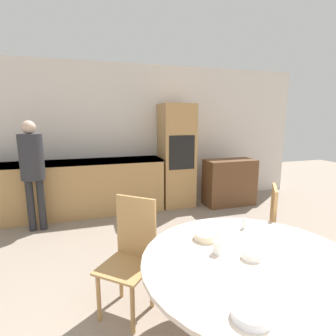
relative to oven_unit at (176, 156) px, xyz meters
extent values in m
cube|color=silver|center=(-0.78, 0.34, 0.35)|extent=(6.92, 0.05, 2.60)
cube|color=tan|center=(-1.86, -0.01, -0.48)|extent=(3.05, 0.60, 0.93)
cube|color=black|center=(-1.86, -0.01, -0.03)|extent=(3.05, 0.60, 0.03)
cube|color=tan|center=(0.00, 0.00, 0.00)|extent=(0.59, 0.58, 1.89)
cube|color=black|center=(0.00, -0.29, 0.09)|extent=(0.47, 0.01, 0.60)
cube|color=brown|center=(0.96, -0.31, -0.51)|extent=(0.95, 0.45, 0.87)
cylinder|color=brown|center=(-0.59, -3.25, -0.59)|extent=(0.15, 0.15, 0.70)
cylinder|color=beige|center=(-0.59, -3.25, -0.23)|extent=(1.47, 1.47, 0.03)
cylinder|color=tan|center=(-1.57, -2.61, -0.73)|extent=(0.04, 0.04, 0.42)
cylinder|color=tan|center=(-1.33, -2.82, -0.73)|extent=(0.04, 0.04, 0.42)
cylinder|color=tan|center=(-1.36, -2.37, -0.73)|extent=(0.04, 0.04, 0.42)
cylinder|color=tan|center=(-1.12, -2.58, -0.73)|extent=(0.04, 0.04, 0.42)
cube|color=tan|center=(-1.34, -2.59, -0.51)|extent=(0.56, 0.56, 0.02)
cube|color=tan|center=(-1.22, -2.45, -0.23)|extent=(0.31, 0.27, 0.54)
cylinder|color=tan|center=(-0.06, -2.21, -0.73)|extent=(0.04, 0.04, 0.42)
cylinder|color=tan|center=(-0.24, -2.47, -0.73)|extent=(0.04, 0.04, 0.42)
cylinder|color=tan|center=(0.20, -2.40, -0.73)|extent=(0.04, 0.04, 0.42)
cylinder|color=tan|center=(0.02, -2.66, -0.73)|extent=(0.04, 0.04, 0.42)
cube|color=tan|center=(-0.02, -2.44, -0.51)|extent=(0.56, 0.56, 0.02)
cube|color=tan|center=(0.13, -2.54, -0.23)|extent=(0.24, 0.33, 0.54)
cylinder|color=#262628|center=(-2.42, -0.51, -0.56)|extent=(0.10, 0.10, 0.78)
cylinder|color=#262628|center=(-2.28, -0.51, -0.56)|extent=(0.10, 0.10, 0.78)
cylinder|color=#2D2D33|center=(-2.35, -0.51, 0.15)|extent=(0.32, 0.32, 0.65)
sphere|color=beige|center=(-2.35, -0.51, 0.57)|extent=(0.19, 0.19, 0.19)
cylinder|color=white|center=(-0.78, -3.10, -0.17)|extent=(0.07, 0.07, 0.09)
cylinder|color=white|center=(-0.59, -3.22, -0.19)|extent=(0.13, 0.13, 0.05)
cylinder|color=beige|center=(-0.76, -2.88, -0.19)|extent=(0.18, 0.18, 0.05)
cylinder|color=silver|center=(-0.91, -3.68, -0.19)|extent=(0.19, 0.19, 0.05)
cylinder|color=white|center=(-0.37, -2.79, -0.18)|extent=(0.03, 0.03, 0.07)
cylinder|color=silver|center=(-0.37, -2.79, -0.13)|extent=(0.03, 0.03, 0.01)
camera|label=1|loc=(-1.59, -4.58, 0.70)|focal=28.00mm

